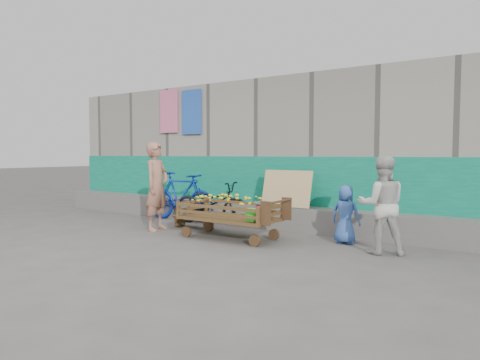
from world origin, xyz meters
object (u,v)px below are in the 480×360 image
Objects in this scene: woman at (382,205)px; bicycle_blue at (181,196)px; bench at (194,220)px; child at (346,214)px; vendor_man at (157,186)px; bicycle_dark at (211,203)px; banana_cart at (228,208)px.

woman reaches higher than bicycle_blue.
bench is 0.95× the size of child.
woman is (4.09, 0.42, -0.12)m from vendor_man.
bench is at bearing -26.93° from woman.
bicycle_dark is (-0.03, 0.60, 0.27)m from bench.
vendor_man reaches higher than child.
bicycle_dark reaches higher than banana_cart.
vendor_man is 1.76× the size of child.
woman is (3.64, -0.13, 0.55)m from bench.
woman is 3.75m from bicycle_dark.
banana_cart is 2.03× the size of bench.
bicycle_dark is (-3.67, 0.73, -0.28)m from woman.
child is at bearing -54.75° from woman.
woman is (2.51, 0.32, 0.18)m from banana_cart.
vendor_man is at bearing 12.37° from child.
bicycle_blue is (-0.42, 1.14, -0.30)m from vendor_man.
bench is 0.54× the size of vendor_man.
woman is at bearing -103.25° from bicycle_blue.
vendor_man is at bearing -129.42° from bench.
woman reaches higher than child.
child reaches higher than bicycle_dark.
woman reaches higher than bicycle_dark.
banana_cart is 1.29× the size of woman.
vendor_man is 1.17× the size of woman.
vendor_man reaches higher than banana_cart.
child reaches higher than bench.
vendor_man reaches higher than bicycle_dark.
bench is 0.97m from vendor_man.
child is 0.54× the size of bicycle_blue.
bench is at bearing -128.59° from bicycle_blue.
bicycle_dark is (-1.16, 1.05, -0.09)m from banana_cart.
bicycle_dark is at bearing 137.98° from banana_cart.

